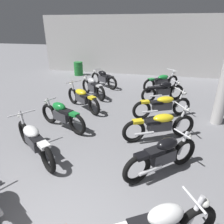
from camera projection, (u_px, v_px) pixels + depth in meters
The scene contains 12 objects.
back_wall at pixel (140, 46), 12.38m from camera, with size 13.01×0.24×3.60m, color #BCBAB7.
motorcycle_left_row_1 at pixel (34, 140), 4.78m from camera, with size 1.82×1.37×0.97m.
motorcycle_left_row_2 at pixel (62, 115), 6.09m from camera, with size 1.86×0.87×0.88m.
motorcycle_left_row_3 at pixel (82, 98), 7.54m from camera, with size 1.81×1.38×0.97m.
motorcycle_left_row_4 at pixel (93, 87), 8.84m from camera, with size 1.54×1.40×0.88m.
motorcycle_left_row_5 at pixel (103, 78), 10.25m from camera, with size 1.71×1.17×0.88m.
motorcycle_right_row_1 at pixel (163, 155), 4.20m from camera, with size 1.55×1.38×0.88m.
motorcycle_right_row_2 at pixel (160, 125), 5.50m from camera, with size 1.99×1.12×0.97m.
motorcycle_right_row_3 at pixel (163, 105), 6.84m from camera, with size 2.00×1.11×0.97m.
motorcycle_right_row_4 at pixel (163, 91), 8.31m from camera, with size 1.78×1.04×0.88m.
motorcycle_right_row_5 at pixel (162, 81), 9.74m from camera, with size 1.70×1.52×0.97m.
oil_drum at pixel (78, 69), 12.69m from camera, with size 0.59×0.59×0.85m.
Camera 1 is at (1.29, -1.23, 3.01)m, focal length 31.58 mm.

